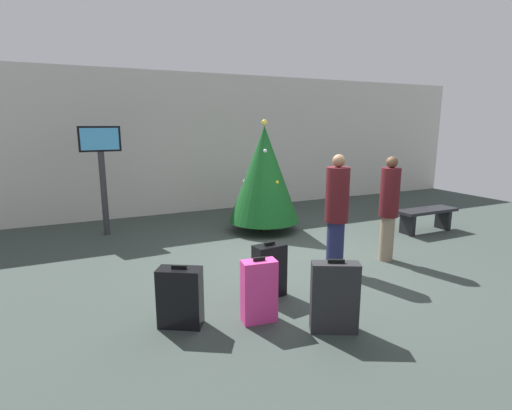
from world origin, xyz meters
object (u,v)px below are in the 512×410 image
Objects in this scene: traveller_1 at (389,206)px; suitcase_2 at (180,297)px; suitcase_0 at (335,297)px; suitcase_1 at (259,291)px; holiday_tree at (264,174)px; suitcase_3 at (269,271)px; waiting_bench at (426,215)px; traveller_0 at (337,211)px; flight_info_kiosk at (102,162)px.

suitcase_2 is (-3.60, -0.68, -0.57)m from traveller_1.
traveller_1 is 2.09× the size of suitcase_0.
suitcase_1 is (-2.77, -0.96, -0.54)m from traveller_1.
traveller_1 is 2.65m from suitcase_0.
suitcase_2 is (-2.58, -3.15, -0.86)m from holiday_tree.
traveller_1 is 3.70m from suitcase_2.
holiday_tree is 3.24× the size of suitcase_2.
holiday_tree reaches higher than suitcase_1.
suitcase_3 is (-1.34, -2.88, -0.85)m from holiday_tree.
suitcase_0 is (-4.12, -2.47, 0.03)m from waiting_bench.
traveller_0 is (-0.01, -2.48, -0.26)m from holiday_tree.
waiting_bench is 2.28m from traveller_1.
flight_info_kiosk is 2.95× the size of suitcase_3.
traveller_0 is 2.05m from suitcase_1.
traveller_1 is at bearing 10.03° from suitcase_3.
waiting_bench is at bearing 16.54° from suitcase_2.
traveller_1 is 2.98m from suitcase_1.
suitcase_1 is at bearing -157.89° from waiting_bench.
waiting_bench is (6.03, -2.58, -1.11)m from flight_info_kiosk.
traveller_0 is at bearing 53.53° from suitcase_0.
flight_info_kiosk reaches higher than traveller_1.
flight_info_kiosk is at bearing 110.66° from suitcase_0.
traveller_1 is (1.02, -2.47, -0.29)m from holiday_tree.
traveller_0 reaches higher than suitcase_0.
suitcase_0 is 1.10m from suitcase_3.
traveller_0 is 1.03m from traveller_1.
suitcase_2 is 0.97× the size of suitcase_3.
suitcase_1 is at bearing -18.24° from suitcase_2.
waiting_bench is 3.23m from traveller_0.
flight_info_kiosk is (-3.02, 1.09, 0.27)m from holiday_tree.
traveller_1 reaches higher than suitcase_3.
holiday_tree reaches higher than suitcase_3.
traveller_0 is at bearing -90.32° from holiday_tree.
suitcase_2 is 1.26m from suitcase_3.
flight_info_kiosk is at bearing 130.05° from traveller_0.
waiting_bench is 1.85× the size of suitcase_3.
suitcase_1 is (-1.73, -0.95, -0.57)m from traveller_0.
traveller_0 is 1.51m from suitcase_3.
flight_info_kiosk is at bearing 138.59° from traveller_1.
suitcase_3 is at bearing -169.97° from traveller_1.
suitcase_1 reaches higher than waiting_bench.
flight_info_kiosk is at bearing 95.90° from suitcase_2.
waiting_bench is 5.83m from suitcase_2.
traveller_1 is at bearing -67.53° from holiday_tree.
traveller_0 is at bearing 28.62° from suitcase_1.
traveller_0 is 2.72m from suitcase_2.
traveller_0 is at bearing -179.39° from traveller_1.
suitcase_0 is 0.83m from suitcase_1.
holiday_tree is 2.49m from traveller_0.
suitcase_0 is at bearing -40.17° from suitcase_1.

